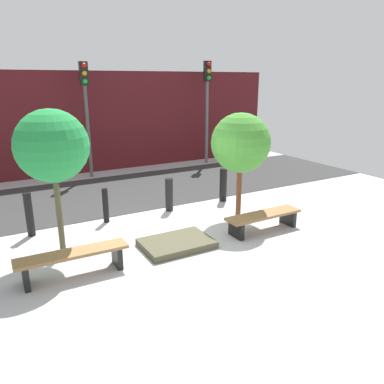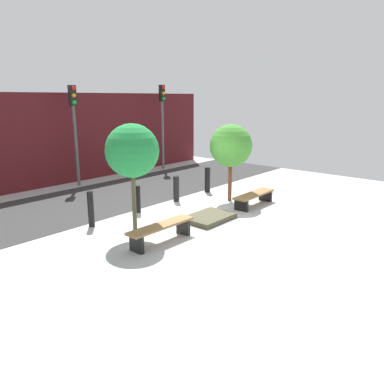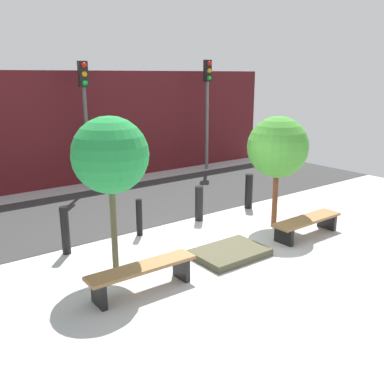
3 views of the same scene
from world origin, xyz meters
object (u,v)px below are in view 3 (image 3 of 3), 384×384
planter_bed (230,253)px  bollard_left (139,217)px  bench_right (307,223)px  bollard_right (249,191)px  bollard_far_left (65,230)px  traffic_light_mid_west (85,103)px  tree_behind_right_bench (278,147)px  bollard_center (199,204)px  traffic_light_mid_east (207,96)px  bench_left (142,273)px  tree_behind_left_bench (110,156)px

planter_bed → bollard_left: bollard_left is taller
bench_right → bollard_right: 2.39m
bollard_far_left → bench_right: bearing=-26.1°
bollard_far_left → traffic_light_mid_west: bearing=60.8°
tree_behind_right_bench → bollard_left: 3.65m
bollard_left → bench_right: bearing=-37.6°
bench_right → tree_behind_right_bench: bearing=89.2°
bollard_far_left → bollard_center: 3.48m
bollard_center → traffic_light_mid_east: (4.02, 4.67, 2.37)m
bench_left → bench_right: bearing=0.8°
bench_left → bollard_left: size_ratio=2.29×
bollard_right → bench_right: bearing=-100.6°
bollard_left → traffic_light_mid_east: traffic_light_mid_east is taller
bollard_left → tree_behind_right_bench: bearing=-23.9°
bench_left → bench_right: (4.35, -0.00, -0.04)m
planter_bed → bollard_center: bearing=67.9°
bollard_right → traffic_light_mid_west: (-2.61, 4.67, 2.26)m
tree_behind_left_bench → bollard_left: (1.30, 1.35, -1.78)m
traffic_light_mid_east → bench_left: bearing=-135.3°
tree_behind_right_bench → traffic_light_mid_west: traffic_light_mid_west is taller
traffic_light_mid_west → traffic_light_mid_east: 4.90m
tree_behind_right_bench → planter_bed: bearing=-159.9°
bench_right → traffic_light_mid_west: (-2.17, 7.01, 2.43)m
tree_behind_right_bench → traffic_light_mid_east: bearing=65.7°
bollard_far_left → bollard_center: (3.48, 0.00, -0.06)m
bench_left → planter_bed: size_ratio=1.34×
planter_bed → tree_behind_left_bench: 3.15m
tree_behind_right_bench → bollard_left: (-3.04, 1.35, -1.49)m
bench_left → traffic_light_mid_west: size_ratio=0.49×
tree_behind_left_bench → tree_behind_right_bench: size_ratio=1.09×
tree_behind_right_bench → bollard_center: size_ratio=2.99×
bench_right → bollard_center: (-1.30, 2.34, 0.13)m
tree_behind_right_bench → bollard_far_left: bearing=164.3°
bollard_right → tree_behind_right_bench: bearing=-108.0°
traffic_light_mid_west → planter_bed: bearing=-90.0°
bollard_far_left → traffic_light_mid_west: (2.61, 4.67, 2.23)m
tree_behind_left_bench → traffic_light_mid_west: (2.17, 6.01, 0.53)m
tree_behind_right_bench → traffic_light_mid_east: 6.66m
bollard_left → bollard_center: bollard_center is taller
tree_behind_left_bench → traffic_light_mid_west: size_ratio=0.73×
bollard_far_left → traffic_light_mid_east: (7.51, 4.67, 2.31)m
bollard_left → bollard_center: size_ratio=0.97×
bollard_far_left → bollard_center: bollard_far_left is taller
planter_bed → bench_right: bearing=-5.3°
bollard_right → traffic_light_mid_east: size_ratio=0.23×
traffic_light_mid_east → tree_behind_right_bench: bearing=-114.3°
bench_left → traffic_light_mid_west: traffic_light_mid_west is taller
bollard_far_left → traffic_light_mid_west: size_ratio=0.25×
bollard_center → traffic_light_mid_west: bearing=100.6°
planter_bed → bollard_left: size_ratio=1.70×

